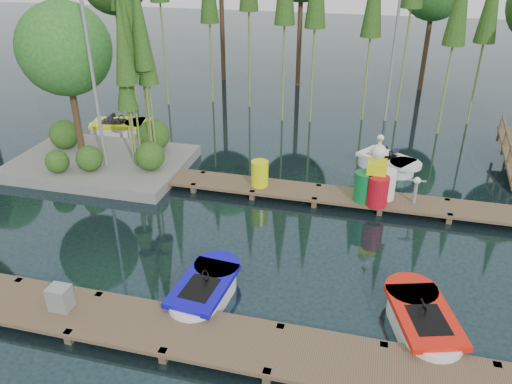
% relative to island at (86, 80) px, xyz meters
% --- Properties ---
extents(ground_plane, '(90.00, 90.00, 0.00)m').
position_rel_island_xyz_m(ground_plane, '(6.30, -3.29, -3.18)').
color(ground_plane, '#1D3137').
extents(near_dock, '(18.00, 1.50, 0.50)m').
position_rel_island_xyz_m(near_dock, '(6.30, -7.79, -2.95)').
color(near_dock, brown).
rests_on(near_dock, ground).
extents(far_dock, '(15.00, 1.20, 0.50)m').
position_rel_island_xyz_m(far_dock, '(7.30, -0.79, -2.95)').
color(far_dock, brown).
rests_on(far_dock, ground).
extents(island, '(6.20, 4.20, 6.75)m').
position_rel_island_xyz_m(island, '(0.00, 0.00, 0.00)').
color(island, slate).
rests_on(island, ground).
extents(lamp_island, '(0.30, 0.30, 7.25)m').
position_rel_island_xyz_m(lamp_island, '(0.80, -0.79, 1.08)').
color(lamp_island, gray).
rests_on(lamp_island, ground).
extents(lamp_rear, '(0.30, 0.30, 7.25)m').
position_rel_island_xyz_m(lamp_rear, '(10.30, 7.71, 1.08)').
color(lamp_rear, gray).
rests_on(lamp_rear, ground).
extents(boat_blue, '(1.34, 2.60, 0.85)m').
position_rel_island_xyz_m(boat_blue, '(6.47, -6.40, -2.94)').
color(boat_blue, white).
rests_on(boat_blue, ground).
extents(boat_red, '(1.91, 2.86, 0.89)m').
position_rel_island_xyz_m(boat_red, '(11.38, -6.24, -2.93)').
color(boat_red, white).
rests_on(boat_red, ground).
extents(boat_yellow_far, '(3.00, 1.85, 1.40)m').
position_rel_island_xyz_m(boat_yellow_far, '(-0.69, 3.02, -2.89)').
color(boat_yellow_far, white).
rests_on(boat_yellow_far, ground).
extents(boat_white_far, '(2.68, 2.28, 1.17)m').
position_rel_island_xyz_m(boat_white_far, '(10.47, 2.18, -2.92)').
color(boat_white_far, white).
rests_on(boat_white_far, ground).
extents(utility_cabinet, '(0.46, 0.39, 0.57)m').
position_rel_island_xyz_m(utility_cabinet, '(3.61, -7.79, -2.60)').
color(utility_cabinet, gray).
rests_on(utility_cabinet, near_dock).
extents(yellow_barrel, '(0.57, 0.57, 0.85)m').
position_rel_island_xyz_m(yellow_barrel, '(6.42, -0.79, -2.46)').
color(yellow_barrel, '#E0ED0C').
rests_on(yellow_barrel, far_dock).
extents(drum_cluster, '(1.26, 1.15, 2.17)m').
position_rel_island_xyz_m(drum_cluster, '(10.13, -0.95, -2.25)').
color(drum_cluster, '#0C6E2F').
rests_on(drum_cluster, far_dock).
extents(seagull_post, '(0.55, 0.29, 0.87)m').
position_rel_island_xyz_m(seagull_post, '(11.33, -0.79, -2.30)').
color(seagull_post, gray).
rests_on(seagull_post, far_dock).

